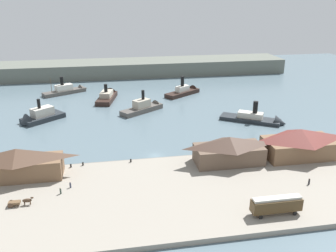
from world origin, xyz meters
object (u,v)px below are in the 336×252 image
(street_tram, at_px, (276,204))
(ferry_shed_central_terminal, at_px, (229,150))
(ferry_mid_harbor, at_px, (38,118))
(ferry_shed_customs_shed, at_px, (300,143))
(mooring_post_east, at_px, (131,161))
(pedestrian_by_tram, at_px, (61,191))
(horse_cart, at_px, (20,202))
(pedestrian_near_east_shed, at_px, (70,185))
(ferry_approaching_east, at_px, (69,90))
(ferry_outer_harbor, at_px, (259,119))
(mooring_post_center_east, at_px, (83,164))
(pedestrian_walking_west, at_px, (309,182))
(mooring_post_center_west, at_px, (71,166))
(ferry_approaching_west, at_px, (145,107))
(ferry_shed_west_terminal, at_px, (18,163))
(ferry_departing_north, at_px, (108,96))
(ferry_near_quay, at_px, (186,91))

(street_tram, bearing_deg, ferry_shed_central_terminal, 94.01)
(ferry_mid_harbor, bearing_deg, ferry_shed_customs_shed, -30.66)
(mooring_post_east, bearing_deg, pedestrian_by_tram, -141.70)
(ferry_shed_central_terminal, height_order, horse_cart, ferry_shed_central_terminal)
(street_tram, relative_size, pedestrian_by_tram, 6.65)
(pedestrian_near_east_shed, xyz_separation_m, ferry_approaching_east, (-7.87, 91.61, -0.38))
(pedestrian_near_east_shed, relative_size, ferry_outer_harbor, 0.07)
(mooring_post_center_east, bearing_deg, ferry_shed_customs_shed, -4.42)
(pedestrian_walking_west, distance_m, mooring_post_center_west, 60.28)
(ferry_shed_central_terminal, xyz_separation_m, ferry_approaching_west, (-16.55, 52.29, -3.36))
(horse_cart, distance_m, pedestrian_by_tram, 8.85)
(pedestrian_near_east_shed, xyz_separation_m, ferry_outer_harbor, (64.03, 37.80, -0.74))
(ferry_shed_west_terminal, distance_m, pedestrian_walking_west, 71.09)
(ferry_departing_north, height_order, ferry_mid_harbor, ferry_mid_harbor)
(ferry_shed_customs_shed, bearing_deg, ferry_departing_north, 125.98)
(street_tram, xyz_separation_m, pedestrian_walking_west, (13.49, 10.01, -1.60))
(mooring_post_center_west, height_order, mooring_post_east, same)
(ferry_shed_customs_shed, distance_m, mooring_post_center_west, 62.95)
(ferry_shed_central_terminal, distance_m, mooring_post_center_east, 39.30)
(pedestrian_by_tram, xyz_separation_m, ferry_near_quay, (47.98, 82.64, -0.49))
(street_tram, height_order, horse_cart, street_tram)
(mooring_post_east, bearing_deg, ferry_shed_customs_shed, -5.29)
(ferry_departing_north, xyz_separation_m, ferry_approaching_east, (-18.01, 13.49, 0.06))
(mooring_post_center_east, xyz_separation_m, ferry_outer_harbor, (61.67, 26.48, -0.48))
(ferry_shed_central_terminal, height_order, ferry_shed_customs_shed, ferry_shed_customs_shed)
(street_tram, distance_m, ferry_approaching_east, 121.28)
(horse_cart, bearing_deg, ferry_outer_harbor, 30.50)
(ferry_departing_north, distance_m, ferry_outer_harbor, 67.31)
(mooring_post_center_east, distance_m, mooring_post_east, 12.76)
(street_tram, height_order, ferry_approaching_east, ferry_approaching_east)
(ferry_approaching_west, bearing_deg, ferry_shed_customs_shed, -54.22)
(ferry_departing_north, xyz_separation_m, ferry_approaching_west, (14.51, -19.59, 0.17))
(mooring_post_center_west, bearing_deg, ferry_departing_north, 80.85)
(mooring_post_center_east, bearing_deg, ferry_departing_north, 83.36)
(pedestrian_walking_west, height_order, ferry_mid_harbor, ferry_mid_harbor)
(street_tram, distance_m, pedestrian_by_tram, 47.72)
(ferry_shed_west_terminal, relative_size, pedestrian_by_tram, 13.37)
(ferry_mid_harbor, relative_size, ferry_near_quay, 0.87)
(ferry_shed_customs_shed, distance_m, ferry_mid_harbor, 90.26)
(pedestrian_walking_west, distance_m, ferry_near_quay, 89.27)
(street_tram, height_order, ferry_outer_harbor, ferry_outer_harbor)
(ferry_outer_harbor, relative_size, ferry_approaching_west, 1.19)
(pedestrian_walking_west, relative_size, mooring_post_center_west, 1.87)
(mooring_post_center_west, height_order, ferry_mid_harbor, ferry_mid_harbor)
(pedestrian_walking_west, bearing_deg, ferry_approaching_east, 122.71)
(ferry_shed_customs_shed, distance_m, mooring_post_east, 47.21)
(ferry_shed_central_terminal, bearing_deg, ferry_approaching_west, 107.56)
(ferry_shed_west_terminal, relative_size, ferry_outer_harbor, 0.93)
(pedestrian_by_tram, bearing_deg, mooring_post_center_west, 84.49)
(mooring_post_east, distance_m, ferry_approaching_east, 83.78)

